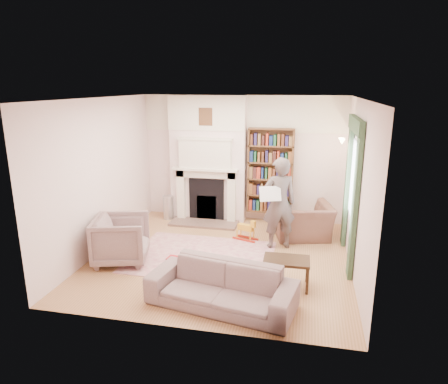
% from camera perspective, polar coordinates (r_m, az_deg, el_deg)
% --- Properties ---
extents(floor, '(4.50, 4.50, 0.00)m').
position_cam_1_polar(floor, '(7.33, -0.41, -9.21)').
color(floor, '#99683D').
rests_on(floor, ground).
extents(ceiling, '(4.50, 4.50, 0.00)m').
position_cam_1_polar(ceiling, '(6.68, -0.46, 13.22)').
color(ceiling, white).
rests_on(ceiling, wall_back).
extents(wall_back, '(4.50, 0.00, 4.50)m').
position_cam_1_polar(wall_back, '(9.04, 2.64, 4.78)').
color(wall_back, white).
rests_on(wall_back, floor).
extents(wall_front, '(4.50, 0.00, 4.50)m').
position_cam_1_polar(wall_front, '(4.79, -6.23, -4.76)').
color(wall_front, white).
rests_on(wall_front, floor).
extents(wall_left, '(0.00, 4.50, 4.50)m').
position_cam_1_polar(wall_left, '(7.67, -17.10, 2.24)').
color(wall_left, white).
rests_on(wall_left, floor).
extents(wall_right, '(0.00, 4.50, 4.50)m').
position_cam_1_polar(wall_right, '(6.77, 18.50, 0.47)').
color(wall_right, white).
rests_on(wall_right, floor).
extents(fireplace, '(1.70, 0.58, 2.80)m').
position_cam_1_polar(fireplace, '(9.00, -2.30, 4.65)').
color(fireplace, white).
rests_on(fireplace, floor).
extents(bookcase, '(1.00, 0.24, 1.85)m').
position_cam_1_polar(bookcase, '(8.87, 6.63, 3.02)').
color(bookcase, brown).
rests_on(bookcase, floor).
extents(window, '(0.02, 0.90, 1.30)m').
position_cam_1_polar(window, '(7.15, 18.09, 1.66)').
color(window, silver).
rests_on(window, wall_right).
extents(curtain_left, '(0.07, 0.32, 2.40)m').
position_cam_1_polar(curtain_left, '(6.53, 18.20, -1.86)').
color(curtain_left, '#304B30').
rests_on(curtain_left, floor).
extents(curtain_right, '(0.07, 0.32, 2.40)m').
position_cam_1_polar(curtain_right, '(7.88, 17.20, 1.06)').
color(curtain_right, '#304B30').
rests_on(curtain_right, floor).
extents(pelmet, '(0.09, 1.70, 0.24)m').
position_cam_1_polar(pelmet, '(6.99, 18.34, 9.11)').
color(pelmet, '#304B30').
rests_on(pelmet, wall_right).
extents(wall_sconce, '(0.20, 0.24, 0.24)m').
position_cam_1_polar(wall_sconce, '(8.12, 16.15, 6.60)').
color(wall_sconce, gold).
rests_on(wall_sconce, wall_right).
extents(rug, '(2.54, 1.97, 0.01)m').
position_cam_1_polar(rug, '(7.34, -3.22, -9.18)').
color(rug, beige).
rests_on(rug, floor).
extents(armchair_reading, '(1.29, 1.19, 0.71)m').
position_cam_1_polar(armchair_reading, '(8.23, 11.18, -4.08)').
color(armchair_reading, '#452E25').
rests_on(armchair_reading, floor).
extents(armchair_left, '(1.11, 1.09, 0.83)m').
position_cam_1_polar(armchair_left, '(7.22, -14.46, -6.57)').
color(armchair_left, gray).
rests_on(armchair_left, floor).
extents(sofa, '(2.17, 1.17, 0.60)m').
position_cam_1_polar(sofa, '(5.71, -0.39, -13.32)').
color(sofa, gray).
rests_on(sofa, floor).
extents(man_reading, '(0.75, 0.62, 1.75)m').
position_cam_1_polar(man_reading, '(7.51, 7.86, -1.62)').
color(man_reading, '#4E423E').
rests_on(man_reading, floor).
extents(newspaper, '(0.41, 0.25, 0.27)m').
position_cam_1_polar(newspaper, '(7.27, 6.63, -0.25)').
color(newspaper, white).
rests_on(newspaper, man_reading).
extents(coffee_table, '(0.71, 0.46, 0.45)m').
position_cam_1_polar(coffee_table, '(6.33, 8.86, -11.30)').
color(coffee_table, '#372313').
rests_on(coffee_table, floor).
extents(paraffin_heater, '(0.31, 0.31, 0.55)m').
position_cam_1_polar(paraffin_heater, '(9.31, -7.95, -2.17)').
color(paraffin_heater, '#B4B6BD').
rests_on(paraffin_heater, floor).
extents(rocking_horse, '(0.53, 0.35, 0.44)m').
position_cam_1_polar(rocking_horse, '(8.00, 3.09, -5.41)').
color(rocking_horse, gold).
rests_on(rocking_horse, rug).
extents(board_game, '(0.42, 0.42, 0.03)m').
position_cam_1_polar(board_game, '(7.07, -2.10, -9.94)').
color(board_game, gold).
rests_on(board_game, rug).
extents(game_box_lid, '(0.31, 0.22, 0.05)m').
position_cam_1_polar(game_box_lid, '(7.20, -6.92, -9.47)').
color(game_box_lid, '#A51218').
rests_on(game_box_lid, rug).
extents(comic_annuals, '(0.74, 0.48, 0.02)m').
position_cam_1_polar(comic_annuals, '(6.94, 1.32, -10.50)').
color(comic_annuals, red).
rests_on(comic_annuals, rug).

